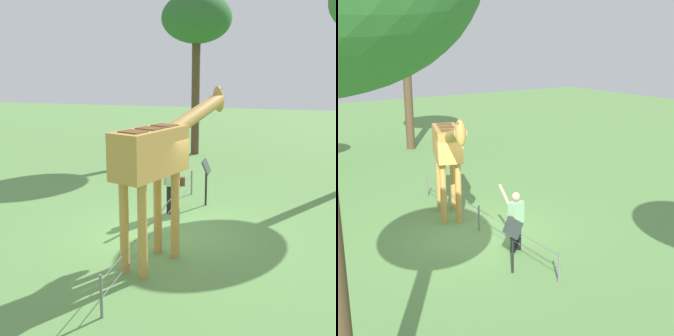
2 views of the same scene
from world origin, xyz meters
The scene contains 6 objects.
ground_plane centered at (0.00, 0.00, 0.00)m, with size 60.00×60.00×0.00m, color #60934C.
giraffe centered at (-1.15, -0.16, 2.21)m, with size 3.74×1.72×3.48m.
visitor centered at (1.64, 0.26, 0.90)m, with size 0.60×0.57×1.75m.
tree_northeast centered at (9.60, 1.27, 5.66)m, with size 2.95×2.95×6.80m.
info_sign centered at (2.56, -0.47, 0.95)m, with size 0.56×0.21×1.32m.
wire_fence centered at (0.00, 0.14, 0.40)m, with size 7.05×0.05×0.75m.
Camera 1 is at (-9.33, -2.49, 3.99)m, focal length 47.13 mm.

